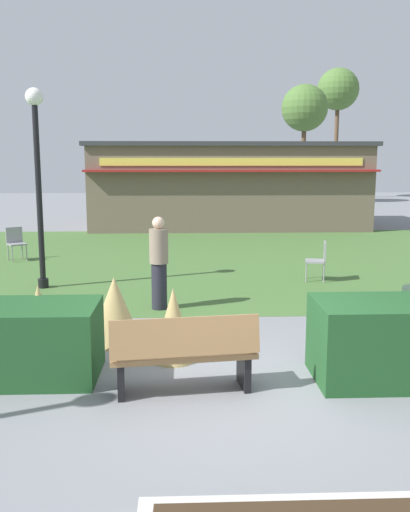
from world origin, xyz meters
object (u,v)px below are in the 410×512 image
at_px(food_kiosk, 227,185).
at_px(tree_right_bg, 338,91).
at_px(lamppost_mid, 37,164).
at_px(cafe_chair_west, 16,241).
at_px(person_strolling, 159,262).
at_px(tree_left_bg, 305,109).
at_px(park_bench, 184,354).
at_px(parked_car_center_slot, 254,197).
at_px(cafe_chair_center, 320,258).
at_px(parked_car_west_slot, 155,197).

relative_size(food_kiosk, tree_right_bg, 1.25).
height_order(lamppost_mid, cafe_chair_west, lamppost_mid).
relative_size(person_strolling, tree_left_bg, 0.24).
height_order(park_bench, tree_right_bg, tree_right_bg).
distance_m(parked_car_center_slot, tree_right_bg, 12.08).
xyz_separation_m(cafe_chair_west, tree_left_bg, (11.88, 19.62, 5.17)).
xyz_separation_m(cafe_chair_west, cafe_chair_center, (7.56, -2.96, 0.00)).
bearing_deg(tree_right_bg, tree_left_bg, -126.32).
height_order(lamppost_mid, person_strolling, lamppost_mid).
bearing_deg(cafe_chair_center, park_bench, -116.55).
bearing_deg(cafe_chair_center, cafe_chair_west, 158.63).
height_order(park_bench, cafe_chair_west, park_bench).
bearing_deg(food_kiosk, person_strolling, -99.73).
distance_m(park_bench, parked_car_center_slot, 25.54).
bearing_deg(parked_car_west_slot, tree_left_bg, 21.12).
distance_m(park_bench, person_strolling, 3.85).
relative_size(parked_car_center_slot, tree_left_bg, 0.61).
bearing_deg(cafe_chair_west, parked_car_west_slot, 79.55).
xyz_separation_m(person_strolling, parked_car_center_slot, (4.42, 21.43, -0.22)).
relative_size(food_kiosk, parked_car_west_slot, 2.54).
xyz_separation_m(cafe_chair_center, parked_car_west_slot, (-4.57, 19.14, 0.12)).
height_order(food_kiosk, parked_car_center_slot, food_kiosk).
relative_size(park_bench, parked_car_center_slot, 0.40).
xyz_separation_m(parked_car_west_slot, tree_right_bg, (12.04, 7.71, 6.62)).
distance_m(parked_car_center_slot, tree_left_bg, 6.99).
bearing_deg(tree_right_bg, person_strolling, -110.60).
bearing_deg(cafe_chair_west, lamppost_mid, -65.77).
xyz_separation_m(park_bench, cafe_chair_center, (3.04, 6.09, 0.05)).
bearing_deg(park_bench, tree_left_bg, 75.59).
xyz_separation_m(food_kiosk, tree_left_bg, (5.57, 11.82, 4.02)).
bearing_deg(food_kiosk, tree_left_bg, 64.76).
bearing_deg(parked_car_west_slot, park_bench, -86.53).
height_order(park_bench, lamppost_mid, lamppost_mid).
xyz_separation_m(person_strolling, tree_right_bg, (10.95, 29.13, 6.41)).
relative_size(cafe_chair_west, tree_left_bg, 0.12).
distance_m(cafe_chair_west, tree_left_bg, 23.51).
distance_m(food_kiosk, tree_right_bg, 19.13).
height_order(tree_left_bg, tree_right_bg, tree_right_bg).
bearing_deg(tree_left_bg, lamppost_mid, -114.18).
relative_size(park_bench, tree_right_bg, 0.20).
bearing_deg(lamppost_mid, tree_right_bg, 63.72).
bearing_deg(cafe_chair_center, parked_car_west_slot, 103.44).
xyz_separation_m(cafe_chair_center, person_strolling, (-3.48, -2.28, 0.33)).
bearing_deg(tree_left_bg, person_strolling, -107.43).
relative_size(park_bench, cafe_chair_center, 1.97).
xyz_separation_m(lamppost_mid, parked_car_west_slot, (1.45, 19.60, -1.95)).
bearing_deg(parked_car_center_slot, food_kiosk, -104.57).
relative_size(cafe_chair_center, person_strolling, 0.53).
xyz_separation_m(lamppost_mid, cafe_chair_center, (6.02, 0.46, -2.07)).
bearing_deg(parked_car_west_slot, cafe_chair_west, -100.45).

